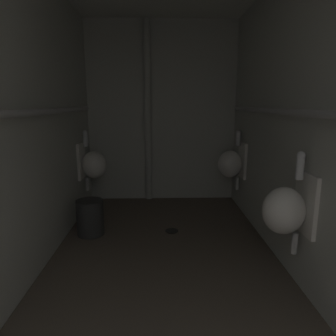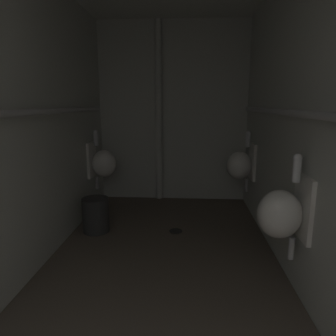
# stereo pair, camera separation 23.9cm
# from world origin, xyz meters

# --- Properties ---
(floor) EXTENTS (2.15, 4.62, 0.08)m
(floor) POSITION_xyz_m (0.00, 2.25, -0.04)
(floor) COLOR brown
(floor) RESTS_ON ground
(wall_left) EXTENTS (0.06, 4.62, 2.43)m
(wall_left) POSITION_xyz_m (-1.04, 2.25, 1.22)
(wall_left) COLOR beige
(wall_left) RESTS_ON ground
(wall_right) EXTENTS (0.06, 4.62, 2.43)m
(wall_right) POSITION_xyz_m (1.04, 2.25, 1.22)
(wall_right) COLOR beige
(wall_right) RESTS_ON ground
(wall_back) EXTENTS (2.15, 0.06, 2.43)m
(wall_back) POSITION_xyz_m (0.00, 4.53, 1.22)
(wall_back) COLOR beige
(wall_back) RESTS_ON ground
(urinal_left_mid) EXTENTS (0.32, 0.30, 0.76)m
(urinal_left_mid) POSITION_xyz_m (-0.87, 3.96, 0.62)
(urinal_left_mid) COLOR silver
(urinal_right_mid) EXTENTS (0.32, 0.30, 0.76)m
(urinal_right_mid) POSITION_xyz_m (0.87, 2.26, 0.62)
(urinal_right_mid) COLOR silver
(urinal_right_far) EXTENTS (0.32, 0.30, 0.76)m
(urinal_right_far) POSITION_xyz_m (0.87, 3.95, 0.62)
(urinal_right_far) COLOR silver
(supply_pipe_left) EXTENTS (0.06, 3.90, 0.06)m
(supply_pipe_left) POSITION_xyz_m (-0.95, 2.24, 1.29)
(supply_pipe_left) COLOR #B2B2B2
(supply_pipe_right) EXTENTS (0.06, 3.85, 0.06)m
(supply_pipe_right) POSITION_xyz_m (0.95, 2.26, 1.29)
(supply_pipe_right) COLOR #B2B2B2
(standpipe_back_wall) EXTENTS (0.09, 0.09, 2.38)m
(standpipe_back_wall) POSITION_xyz_m (-0.19, 4.42, 1.22)
(standpipe_back_wall) COLOR beige
(standpipe_back_wall) RESTS_ON ground
(floor_drain) EXTENTS (0.14, 0.14, 0.01)m
(floor_drain) POSITION_xyz_m (0.09, 3.32, 0.00)
(floor_drain) COLOR black
(floor_drain) RESTS_ON ground
(waste_bin) EXTENTS (0.28, 0.28, 0.37)m
(waste_bin) POSITION_xyz_m (-0.77, 3.27, 0.18)
(waste_bin) COLOR #2D2D2D
(waste_bin) RESTS_ON ground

